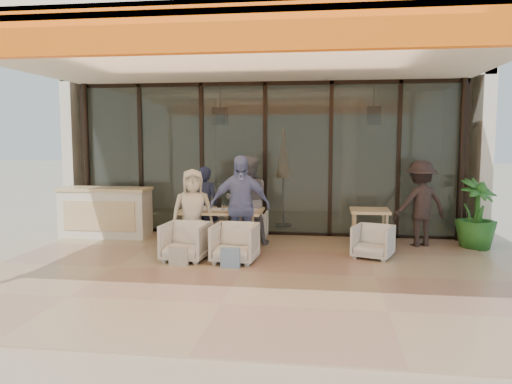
% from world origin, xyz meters
% --- Properties ---
extents(ground, '(70.00, 70.00, 0.00)m').
position_xyz_m(ground, '(0.00, 0.00, 0.00)').
color(ground, '#C6B293').
rests_on(ground, ground).
extents(terrace_floor, '(8.00, 6.00, 0.01)m').
position_xyz_m(terrace_floor, '(0.00, 0.00, 0.01)').
color(terrace_floor, tan).
rests_on(terrace_floor, ground).
extents(terrace_structure, '(8.00, 6.00, 3.40)m').
position_xyz_m(terrace_structure, '(0.00, -0.26, 3.25)').
color(terrace_structure, silver).
rests_on(terrace_structure, ground).
extents(glass_storefront, '(8.08, 0.10, 3.20)m').
position_xyz_m(glass_storefront, '(0.00, 3.00, 1.60)').
color(glass_storefront, '#9EADA3').
rests_on(glass_storefront, ground).
extents(interior_block, '(9.05, 3.62, 3.52)m').
position_xyz_m(interior_block, '(0.01, 5.31, 2.23)').
color(interior_block, silver).
rests_on(interior_block, ground).
extents(host_counter, '(1.85, 0.65, 1.04)m').
position_xyz_m(host_counter, '(-3.22, 2.30, 0.53)').
color(host_counter, silver).
rests_on(host_counter, ground).
extents(dining_table, '(1.50, 0.90, 0.93)m').
position_xyz_m(dining_table, '(-0.64, 1.56, 0.69)').
color(dining_table, beige).
rests_on(dining_table, ground).
extents(chair_far_left, '(0.59, 0.55, 0.60)m').
position_xyz_m(chair_far_left, '(-1.05, 2.50, 0.30)').
color(chair_far_left, white).
rests_on(chair_far_left, ground).
extents(chair_far_right, '(0.65, 0.61, 0.65)m').
position_xyz_m(chair_far_right, '(-0.21, 2.50, 0.32)').
color(chair_far_right, white).
rests_on(chair_far_right, ground).
extents(chair_near_left, '(0.75, 0.71, 0.72)m').
position_xyz_m(chair_near_left, '(-1.05, 0.60, 0.36)').
color(chair_near_left, white).
rests_on(chair_near_left, ground).
extents(chair_near_right, '(0.75, 0.71, 0.72)m').
position_xyz_m(chair_near_right, '(-0.21, 0.60, 0.36)').
color(chair_near_right, white).
rests_on(chair_near_right, ground).
extents(diner_navy, '(0.60, 0.45, 1.51)m').
position_xyz_m(diner_navy, '(-1.05, 2.00, 0.76)').
color(diner_navy, '#192038').
rests_on(diner_navy, ground).
extents(diner_grey, '(0.98, 0.86, 1.72)m').
position_xyz_m(diner_grey, '(-0.21, 2.00, 0.86)').
color(diner_grey, '#5E5E63').
rests_on(diner_grey, ground).
extents(diner_cream, '(0.85, 0.69, 1.51)m').
position_xyz_m(diner_cream, '(-1.05, 1.10, 0.76)').
color(diner_cream, beige).
rests_on(diner_cream, ground).
extents(diner_periwinkle, '(1.10, 0.63, 1.76)m').
position_xyz_m(diner_periwinkle, '(-0.21, 1.10, 0.88)').
color(diner_periwinkle, '#7588C4').
rests_on(diner_periwinkle, ground).
extents(tote_bag_cream, '(0.30, 0.10, 0.34)m').
position_xyz_m(tote_bag_cream, '(-1.05, 0.20, 0.17)').
color(tote_bag_cream, silver).
rests_on(tote_bag_cream, ground).
extents(tote_bag_blue, '(0.30, 0.10, 0.34)m').
position_xyz_m(tote_bag_blue, '(-0.21, 0.20, 0.17)').
color(tote_bag_blue, '#99BFD8').
rests_on(tote_bag_blue, ground).
extents(side_table, '(0.70, 0.70, 0.74)m').
position_xyz_m(side_table, '(2.07, 1.95, 0.64)').
color(side_table, beige).
rests_on(side_table, ground).
extents(side_chair, '(0.78, 0.76, 0.64)m').
position_xyz_m(side_chair, '(2.07, 1.20, 0.32)').
color(side_chair, white).
rests_on(side_chair, ground).
extents(standing_woman, '(1.20, 0.94, 1.63)m').
position_xyz_m(standing_woman, '(3.03, 2.29, 0.82)').
color(standing_woman, black).
rests_on(standing_woman, ground).
extents(potted_palm, '(1.03, 1.03, 1.31)m').
position_xyz_m(potted_palm, '(4.03, 2.28, 0.65)').
color(potted_palm, '#1E5919').
rests_on(potted_palm, ground).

